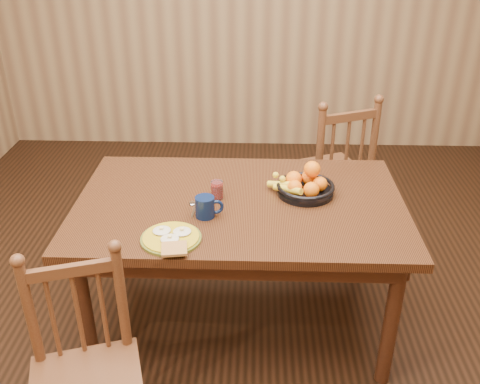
{
  "coord_description": "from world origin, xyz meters",
  "views": [
    {
      "loc": [
        0.08,
        -2.28,
        2.02
      ],
      "look_at": [
        0.0,
        0.0,
        0.8
      ],
      "focal_mm": 40.0,
      "sensor_mm": 36.0,
      "label": 1
    }
  ],
  "objects_px": {
    "chair_far": "(331,172)",
    "chair_near": "(85,376)",
    "fruit_bowl": "(305,185)",
    "coffee_mug": "(206,207)",
    "dining_table": "(240,216)",
    "breakfast_plate": "(171,238)"
  },
  "relations": [
    {
      "from": "chair_near",
      "to": "fruit_bowl",
      "type": "bearing_deg",
      "value": 29.15
    },
    {
      "from": "chair_near",
      "to": "fruit_bowl",
      "type": "relative_size",
      "value": 2.82
    },
    {
      "from": "breakfast_plate",
      "to": "coffee_mug",
      "type": "distance_m",
      "value": 0.25
    },
    {
      "from": "chair_far",
      "to": "breakfast_plate",
      "type": "distance_m",
      "value": 1.52
    },
    {
      "from": "coffee_mug",
      "to": "fruit_bowl",
      "type": "xyz_separation_m",
      "value": [
        0.47,
        0.24,
        -0.0
      ]
    },
    {
      "from": "chair_far",
      "to": "fruit_bowl",
      "type": "relative_size",
      "value": 3.12
    },
    {
      "from": "dining_table",
      "to": "chair_far",
      "type": "height_order",
      "value": "chair_far"
    },
    {
      "from": "dining_table",
      "to": "breakfast_plate",
      "type": "relative_size",
      "value": 5.44
    },
    {
      "from": "chair_far",
      "to": "fruit_bowl",
      "type": "xyz_separation_m",
      "value": [
        -0.25,
        -0.78,
        0.31
      ]
    },
    {
      "from": "dining_table",
      "to": "chair_far",
      "type": "distance_m",
      "value": 1.05
    },
    {
      "from": "coffee_mug",
      "to": "fruit_bowl",
      "type": "distance_m",
      "value": 0.53
    },
    {
      "from": "coffee_mug",
      "to": "chair_far",
      "type": "bearing_deg",
      "value": 54.86
    },
    {
      "from": "chair_near",
      "to": "breakfast_plate",
      "type": "relative_size",
      "value": 3.1
    },
    {
      "from": "breakfast_plate",
      "to": "coffee_mug",
      "type": "relative_size",
      "value": 2.2
    },
    {
      "from": "dining_table",
      "to": "chair_far",
      "type": "bearing_deg",
      "value": 56.92
    },
    {
      "from": "chair_near",
      "to": "coffee_mug",
      "type": "height_order",
      "value": "chair_near"
    },
    {
      "from": "chair_near",
      "to": "fruit_bowl",
      "type": "xyz_separation_m",
      "value": [
        0.88,
        0.92,
        0.35
      ]
    },
    {
      "from": "chair_near",
      "to": "breakfast_plate",
      "type": "xyz_separation_m",
      "value": [
        0.28,
        0.48,
        0.32
      ]
    },
    {
      "from": "chair_near",
      "to": "breakfast_plate",
      "type": "height_order",
      "value": "chair_near"
    },
    {
      "from": "chair_near",
      "to": "coffee_mug",
      "type": "relative_size",
      "value": 6.82
    },
    {
      "from": "coffee_mug",
      "to": "dining_table",
      "type": "bearing_deg",
      "value": 44.83
    },
    {
      "from": "chair_far",
      "to": "chair_near",
      "type": "bearing_deg",
      "value": 33.74
    }
  ]
}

